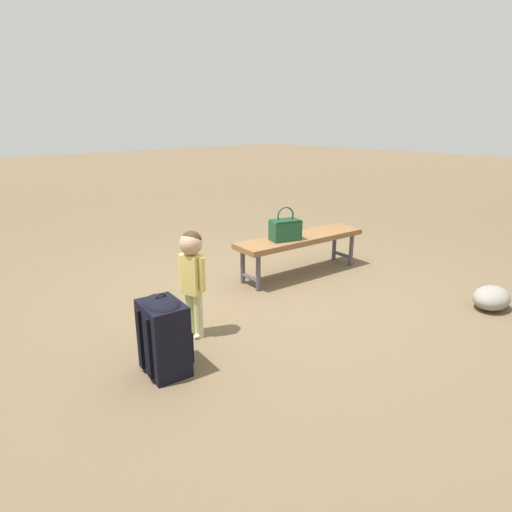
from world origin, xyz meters
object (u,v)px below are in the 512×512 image
(park_bench, at_px, (301,241))
(handbag, at_px, (285,229))
(backpack_large, at_px, (164,333))
(trail_rock, at_px, (492,298))
(child_standing, at_px, (192,268))

(park_bench, relative_size, handbag, 4.44)
(backpack_large, height_order, trail_rock, backpack_large)
(park_bench, relative_size, backpack_large, 2.75)
(park_bench, xyz_separation_m, handbag, (0.26, 0.00, 0.18))
(handbag, xyz_separation_m, trail_rock, (-0.84, 1.87, -0.47))
(park_bench, height_order, child_standing, child_standing)
(handbag, height_order, child_standing, child_standing)
(backpack_large, distance_m, trail_rock, 3.04)
(handbag, bearing_deg, child_standing, 15.40)
(park_bench, xyz_separation_m, trail_rock, (-0.58, 1.87, -0.29))
(handbag, distance_m, trail_rock, 2.10)
(backpack_large, xyz_separation_m, trail_rock, (-2.80, 1.16, -0.19))
(park_bench, height_order, backpack_large, backpack_large)
(trail_rock, bearing_deg, child_standing, -31.86)
(child_standing, bearing_deg, trail_rock, 148.14)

